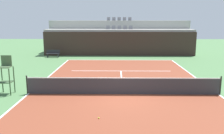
{
  "coord_description": "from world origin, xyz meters",
  "views": [
    {
      "loc": [
        -0.42,
        -13.41,
        4.21
      ],
      "look_at": [
        -0.67,
        2.0,
        1.2
      ],
      "focal_mm": 39.14,
      "sensor_mm": 36.0,
      "label": 1
    }
  ],
  "objects_px": {
    "tennis_net": "(123,86)",
    "tennis_ball_0": "(99,118)",
    "player_bench": "(53,53)",
    "umpire_chair": "(6,73)"
  },
  "relations": [
    {
      "from": "umpire_chair",
      "to": "tennis_net",
      "type": "bearing_deg",
      "value": -0.48
    },
    {
      "from": "tennis_ball_0",
      "to": "player_bench",
      "type": "bearing_deg",
      "value": 110.21
    },
    {
      "from": "player_bench",
      "to": "tennis_ball_0",
      "type": "bearing_deg",
      "value": -69.79
    },
    {
      "from": "tennis_net",
      "to": "tennis_ball_0",
      "type": "relative_size",
      "value": 167.88
    },
    {
      "from": "tennis_net",
      "to": "tennis_ball_0",
      "type": "xyz_separation_m",
      "value": [
        -1.15,
        -3.53,
        -0.47
      ]
    },
    {
      "from": "player_bench",
      "to": "umpire_chair",
      "type": "bearing_deg",
      "value": -86.64
    },
    {
      "from": "tennis_net",
      "to": "player_bench",
      "type": "height_order",
      "value": "tennis_net"
    },
    {
      "from": "player_bench",
      "to": "tennis_ball_0",
      "type": "relative_size",
      "value": 22.73
    },
    {
      "from": "umpire_chair",
      "to": "tennis_ball_0",
      "type": "relative_size",
      "value": 33.33
    },
    {
      "from": "tennis_net",
      "to": "player_bench",
      "type": "bearing_deg",
      "value": 118.68
    }
  ]
}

